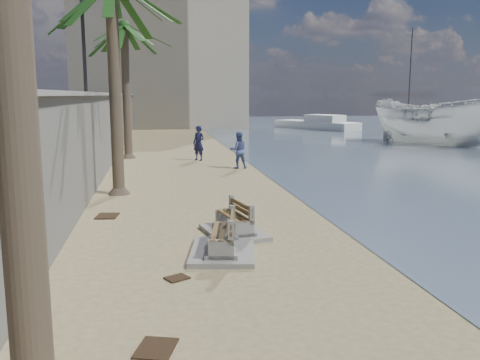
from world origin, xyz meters
TOP-DOWN VIEW (x-y plane):
  - ground_plane at (0.00, 0.00)m, footprint 140.00×140.00m
  - seawall at (-5.20, 20.00)m, footprint 0.45×70.00m
  - wall_cap at (-5.20, 20.00)m, footprint 0.80×70.00m
  - end_building at (-2.00, 52.00)m, footprint 18.00×12.00m
  - bench_near at (-1.35, 4.27)m, footprint 1.73×2.25m
  - bench_far at (-0.85, 5.83)m, footprint 1.67×2.14m
  - palm_back at (-4.26, 22.43)m, footprint 5.00×5.00m
  - streetlight at (-5.10, 12.00)m, footprint 0.28×0.28m
  - person_a at (-0.45, 20.77)m, footprint 0.93×0.91m
  - person_b at (1.18, 17.43)m, footprint 0.95×0.74m
  - boat_cruiser at (16.93, 26.70)m, footprint 5.23×5.27m
  - yacht_far at (13.87, 44.60)m, footprint 7.21×9.81m
  - sailboat_west at (26.32, 48.76)m, footprint 5.94×6.70m
  - debris_b at (-2.84, 0.14)m, footprint 0.67×0.76m
  - debris_c at (-4.22, 8.34)m, footprint 0.70×0.83m
  - debris_d at (-2.43, 2.86)m, footprint 0.54×0.50m

SIDE VIEW (x-z plane):
  - ground_plane at x=0.00m, z-range 0.00..0.00m
  - debris_b at x=-2.84m, z-range 0.00..0.03m
  - debris_c at x=-4.22m, z-range 0.00..0.03m
  - debris_d at x=-2.43m, z-range 0.00..0.03m
  - sailboat_west at x=26.32m, z-range -5.20..5.88m
  - bench_far at x=-0.85m, z-range -0.05..0.75m
  - yacht_far at x=13.87m, z-range -0.40..1.10m
  - bench_near at x=-1.35m, z-range -0.05..0.80m
  - person_b at x=1.18m, z-range 0.00..1.94m
  - person_a at x=-0.45m, z-range 0.00..2.15m
  - seawall at x=-5.20m, z-range 0.00..3.50m
  - boat_cruiser at x=16.93m, z-range -0.40..4.08m
  - wall_cap at x=-5.20m, z-range 3.49..3.61m
  - streetlight at x=-5.10m, z-range 4.08..9.21m
  - end_building at x=-2.00m, z-range 0.00..14.00m
  - palm_back at x=-4.26m, z-range 3.04..11.15m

